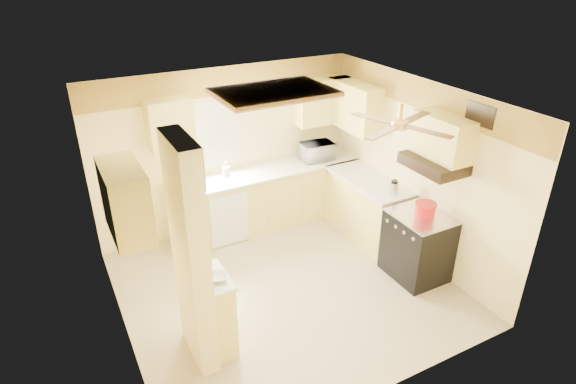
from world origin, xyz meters
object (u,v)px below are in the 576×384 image
microwave (317,151)px  kettle (394,188)px  stove (417,245)px  bowl (218,277)px  dutch_oven (425,209)px

microwave → kettle: 1.57m
stove → bowl: 2.82m
bowl → dutch_oven: 2.80m
bowl → kettle: kettle is taller
microwave → dutch_oven: microwave is taller
microwave → dutch_oven: 2.20m
bowl → kettle: (2.81, 0.67, 0.07)m
kettle → dutch_oven: bearing=-90.7°
microwave → bowl: size_ratio=2.47×
stove → kettle: 0.84m
bowl → dutch_oven: dutch_oven is taller
stove → kettle: (0.03, 0.61, 0.58)m
stove → dutch_oven: 0.55m
stove → microwave: microwave is taller
bowl → dutch_oven: (2.80, 0.04, 0.04)m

